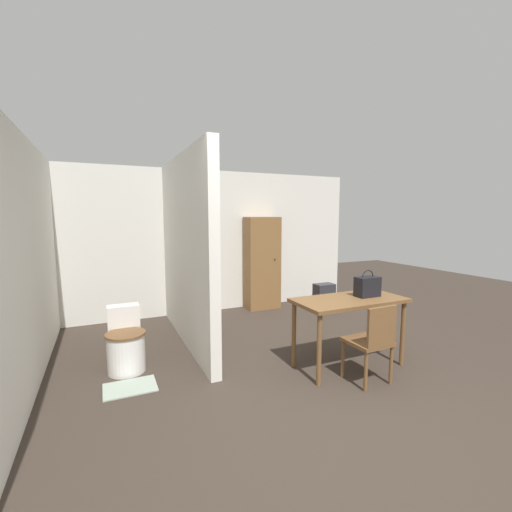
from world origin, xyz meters
TOP-DOWN VIEW (x-y plane):
  - ground_plane at (0.00, 0.00)m, footprint 16.00×16.00m
  - wall_back at (0.00, 3.88)m, footprint 5.70×0.12m
  - wall_left at (-2.41, 1.91)m, footprint 0.12×4.82m
  - partition_wall at (-0.70, 2.51)m, footprint 0.12×2.62m
  - dining_table at (0.80, 0.95)m, footprint 1.26×0.61m
  - wooden_chair at (0.74, 0.52)m, footprint 0.41×0.41m
  - toilet at (-1.52, 1.90)m, footprint 0.42×0.57m
  - handbag at (1.05, 0.95)m, footprint 0.28×0.15m
  - wooden_cabinet at (0.97, 3.61)m, footprint 0.62×0.39m
  - bath_mat at (-1.52, 1.43)m, footprint 0.50×0.36m
  - space_heater at (1.98, 3.07)m, footprint 0.36×0.24m

SIDE VIEW (x-z plane):
  - ground_plane at x=0.00m, z-range 0.00..0.00m
  - bath_mat at x=-1.52m, z-range 0.00..0.01m
  - space_heater at x=1.98m, z-range 0.00..0.47m
  - toilet at x=-1.52m, z-range -0.06..0.63m
  - wooden_chair at x=0.74m, z-range 0.04..0.88m
  - dining_table at x=0.80m, z-range 0.30..1.09m
  - wooden_cabinet at x=0.97m, z-range 0.00..1.69m
  - handbag at x=1.05m, z-range 0.75..1.06m
  - wall_back at x=0.00m, z-range 0.00..2.50m
  - wall_left at x=-2.41m, z-range 0.00..2.50m
  - partition_wall at x=-0.70m, z-range 0.00..2.50m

